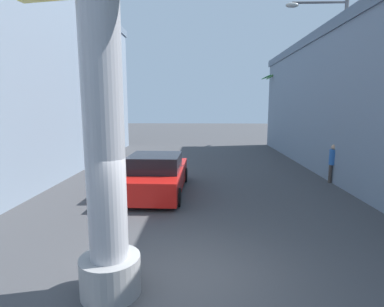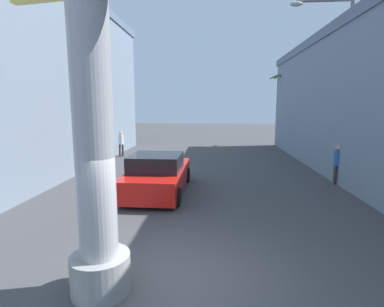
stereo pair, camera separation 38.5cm
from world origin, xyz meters
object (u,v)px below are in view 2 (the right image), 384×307
Objects in this scene: street_lamp at (338,74)px; car_lead at (158,175)px; pedestrian_far_left at (121,142)px; pedestrian_mid_right at (338,162)px; palm_tree_far_right at (288,93)px.

car_lead is at bearing -162.68° from street_lamp.
pedestrian_far_left is 1.00× the size of pedestrian_mid_right.
pedestrian_mid_right is (11.59, -6.49, -0.00)m from pedestrian_far_left.
pedestrian_mid_right is (-0.79, -12.59, -3.45)m from palm_tree_far_right.
palm_tree_far_right is (8.35, 14.39, 3.74)m from car_lead.
pedestrian_mid_right is (0.05, -0.54, -3.74)m from street_lamp.
pedestrian_far_left is (-12.38, -6.10, -3.45)m from palm_tree_far_right.
car_lead is at bearing -64.05° from pedestrian_far_left.
pedestrian_far_left is (-4.03, 8.29, 0.29)m from car_lead.
pedestrian_mid_right is at bearing -85.03° from street_lamp.
palm_tree_far_right is 14.23m from pedestrian_far_left.
palm_tree_far_right is 13.07m from pedestrian_mid_right.
palm_tree_far_right reaches higher than pedestrian_mid_right.
pedestrian_far_left is at bearing 150.77° from pedestrian_mid_right.
pedestrian_mid_right is (7.56, 1.80, 0.29)m from car_lead.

